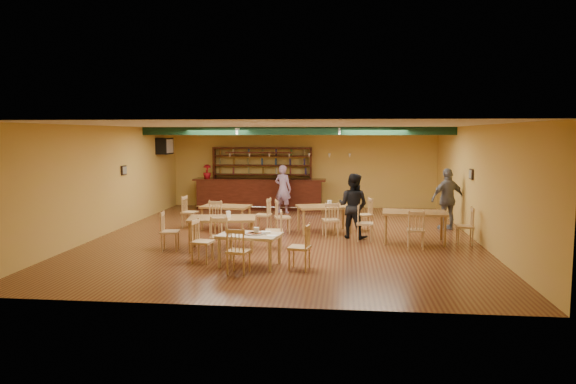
# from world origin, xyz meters

# --- Properties ---
(floor) EXTENTS (12.00, 12.00, 0.00)m
(floor) POSITION_xyz_m (0.00, 0.00, 0.00)
(floor) COLOR #552A18
(floor) RESTS_ON ground
(ceiling_beam) EXTENTS (10.00, 0.30, 0.25)m
(ceiling_beam) POSITION_xyz_m (0.00, 2.80, 2.87)
(ceiling_beam) COLOR black
(ceiling_beam) RESTS_ON ceiling
(track_rail_left) EXTENTS (0.05, 2.50, 0.05)m
(track_rail_left) POSITION_xyz_m (-1.80, 3.40, 2.94)
(track_rail_left) COLOR silver
(track_rail_left) RESTS_ON ceiling
(track_rail_right) EXTENTS (0.05, 2.50, 0.05)m
(track_rail_right) POSITION_xyz_m (1.40, 3.40, 2.94)
(track_rail_right) COLOR silver
(track_rail_right) RESTS_ON ceiling
(ac_unit) EXTENTS (0.34, 0.70, 0.48)m
(ac_unit) POSITION_xyz_m (-4.80, 4.20, 2.35)
(ac_unit) COLOR silver
(ac_unit) RESTS_ON wall_left
(picture_left) EXTENTS (0.04, 0.34, 0.28)m
(picture_left) POSITION_xyz_m (-4.97, 1.00, 1.70)
(picture_left) COLOR black
(picture_left) RESTS_ON wall_left
(picture_right) EXTENTS (0.04, 0.34, 0.28)m
(picture_right) POSITION_xyz_m (4.97, 0.50, 1.70)
(picture_right) COLOR black
(picture_right) RESTS_ON wall_right
(bar_counter) EXTENTS (4.87, 0.85, 1.13)m
(bar_counter) POSITION_xyz_m (-1.54, 5.15, 0.56)
(bar_counter) COLOR black
(bar_counter) RESTS_ON ground
(back_bar_hutch) EXTENTS (3.77, 0.40, 2.28)m
(back_bar_hutch) POSITION_xyz_m (-1.54, 5.78, 1.14)
(back_bar_hutch) COLOR black
(back_bar_hutch) RESTS_ON ground
(poinsettia) EXTENTS (0.38, 0.38, 0.52)m
(poinsettia) POSITION_xyz_m (-3.52, 5.15, 1.39)
(poinsettia) COLOR #A70F18
(poinsettia) RESTS_ON bar_counter
(dining_table_a) EXTENTS (1.48, 1.00, 0.69)m
(dining_table_a) POSITION_xyz_m (-1.87, 0.94, 0.35)
(dining_table_a) COLOR olive
(dining_table_a) RESTS_ON ground
(dining_table_b) EXTENTS (1.69, 1.28, 0.75)m
(dining_table_b) POSITION_xyz_m (1.01, 0.79, 0.38)
(dining_table_b) COLOR olive
(dining_table_b) RESTS_ON ground
(dining_table_c) EXTENTS (1.71, 1.18, 0.79)m
(dining_table_c) POSITION_xyz_m (-1.33, -1.88, 0.40)
(dining_table_c) COLOR olive
(dining_table_c) RESTS_ON ground
(dining_table_d) EXTENTS (1.67, 1.07, 0.80)m
(dining_table_d) POSITION_xyz_m (3.37, -0.48, 0.40)
(dining_table_d) COLOR olive
(dining_table_d) RESTS_ON ground
(near_table) EXTENTS (1.39, 1.01, 0.68)m
(near_table) POSITION_xyz_m (-0.40, -3.34, 0.34)
(near_table) COLOR beige
(near_table) RESTS_ON ground
(pizza_tray) EXTENTS (0.51, 0.51, 0.01)m
(pizza_tray) POSITION_xyz_m (-0.31, -3.34, 0.69)
(pizza_tray) COLOR silver
(pizza_tray) RESTS_ON near_table
(parmesan_shaker) EXTENTS (0.09, 0.09, 0.11)m
(parmesan_shaker) POSITION_xyz_m (-0.81, -3.47, 0.73)
(parmesan_shaker) COLOR #EAE5C6
(parmesan_shaker) RESTS_ON near_table
(napkin_stack) EXTENTS (0.21, 0.16, 0.03)m
(napkin_stack) POSITION_xyz_m (-0.08, -3.16, 0.69)
(napkin_stack) COLOR white
(napkin_stack) RESTS_ON near_table
(pizza_server) EXTENTS (0.30, 0.28, 0.00)m
(pizza_server) POSITION_xyz_m (-0.17, -3.29, 0.70)
(pizza_server) COLOR silver
(pizza_server) RESTS_ON pizza_tray
(side_plate) EXTENTS (0.25, 0.25, 0.01)m
(side_plate) POSITION_xyz_m (0.10, -3.52, 0.68)
(side_plate) COLOR white
(side_plate) RESTS_ON near_table
(patron_bar) EXTENTS (0.73, 0.61, 1.70)m
(patron_bar) POSITION_xyz_m (-0.58, 4.33, 0.85)
(patron_bar) COLOR #9050AE
(patron_bar) RESTS_ON ground
(patron_right_a) EXTENTS (1.04, 0.95, 1.73)m
(patron_right_a) POSITION_xyz_m (1.81, -0.01, 0.87)
(patron_right_a) COLOR black
(patron_right_a) RESTS_ON ground
(patron_right_b) EXTENTS (1.14, 0.81, 1.79)m
(patron_right_b) POSITION_xyz_m (4.57, 1.52, 0.90)
(patron_right_b) COLOR slate
(patron_right_b) RESTS_ON ground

